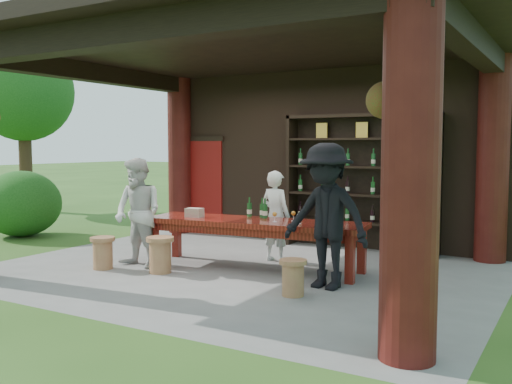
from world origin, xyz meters
The scene contains 14 objects.
ground centered at (0.00, 0.00, 0.00)m, with size 90.00×90.00×0.00m, color #2D5119.
pavilion centered at (-0.01, 0.43, 2.13)m, with size 7.50×6.00×3.60m.
wine_shelf centered at (0.97, 2.45, 1.22)m, with size 2.77×0.42×2.43m.
tasting_table centered at (0.12, 0.13, 0.63)m, with size 3.48×1.23×0.75m.
stool_near_left centered at (-0.93, -0.81, 0.28)m, with size 0.41×0.41×0.53m.
stool_near_right centered at (1.34, -0.99, 0.24)m, with size 0.35×0.35×0.46m.
stool_far_left centered at (-1.86, -1.04, 0.26)m, with size 0.37×0.37×0.49m.
host centered at (0.14, 0.80, 0.74)m, with size 0.54×0.35×1.47m, color white.
guest_woman centered at (-1.48, -0.66, 0.84)m, with size 0.82×0.64×1.69m, color beige.
guest_man centered at (1.54, -0.42, 0.95)m, with size 1.23×0.71×1.91m, color black.
table_bottles centered at (0.04, 0.41, 0.90)m, with size 0.40×0.14×0.31m.
table_glasses centered at (0.80, 0.19, 0.82)m, with size 0.67×0.31×0.15m.
napkin_basket centered at (-0.86, -0.04, 0.82)m, with size 0.26×0.18×0.14m, color #BF6672.
shrubs centered at (0.44, -0.03, 0.57)m, with size 19.40×8.36×1.36m.
Camera 1 is at (4.44, -7.27, 1.87)m, focal length 40.00 mm.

